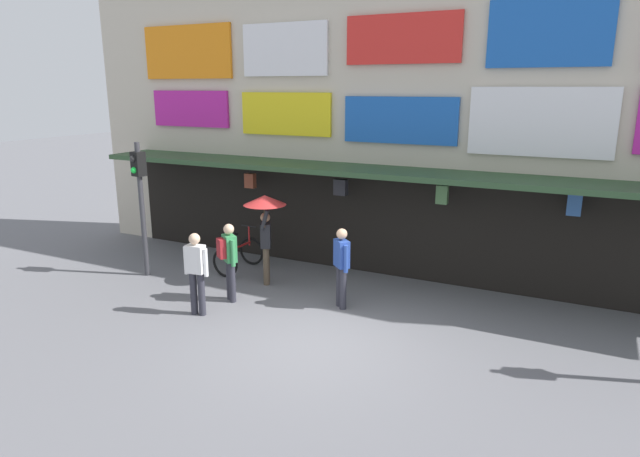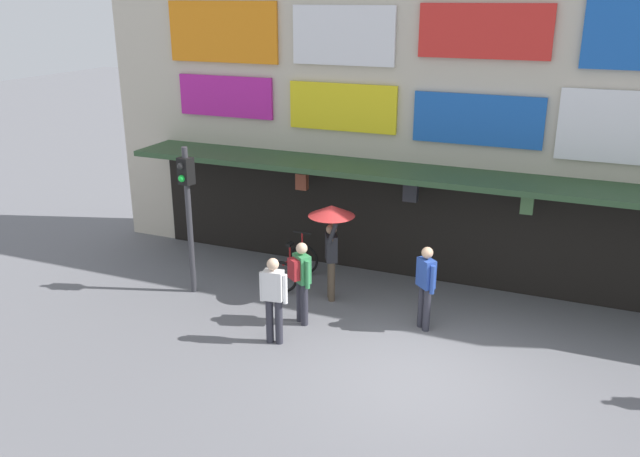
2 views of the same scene
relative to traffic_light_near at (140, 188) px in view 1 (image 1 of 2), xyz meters
name	(u,v)px [view 1 (image 1 of 2)]	position (x,y,z in m)	size (l,w,h in m)	color
ground_plane	(322,342)	(5.38, -1.34, -2.14)	(80.00, 80.00, 0.00)	slate
shopfront	(409,107)	(5.38, 3.22, 1.82)	(18.00, 2.60, 8.00)	beige
traffic_light_near	(140,188)	(0.00, 0.00, 0.00)	(0.32, 0.35, 3.20)	#38383D
bicycle_parked	(239,255)	(1.81, 1.28, -1.75)	(0.74, 1.17, 1.05)	black
pedestrian_in_white	(229,256)	(2.77, -0.45, -1.16)	(0.48, 0.47, 1.68)	#2D2D38
pedestrian_with_umbrella	(265,214)	(2.90, 0.81, -0.50)	(0.96, 0.96, 2.08)	brown
pedestrian_in_blue	(196,269)	(2.63, -1.33, -1.19)	(0.53, 0.26, 1.68)	#2D2D38
pedestrian_in_green	(342,264)	(5.03, 0.27, -1.19)	(0.41, 0.41, 1.68)	#2D2D38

